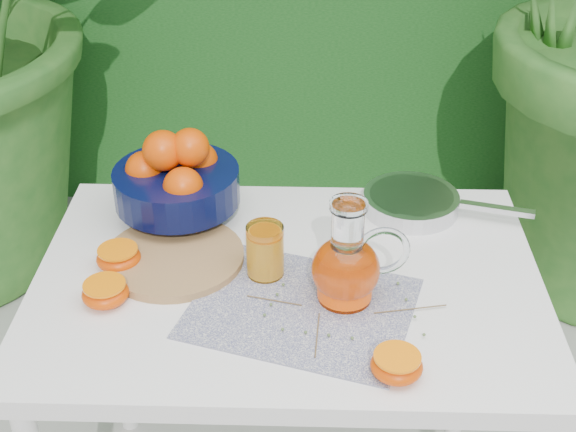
{
  "coord_description": "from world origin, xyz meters",
  "views": [
    {
      "loc": [
        0.09,
        -1.18,
        1.7
      ],
      "look_at": [
        0.05,
        0.1,
        0.88
      ],
      "focal_mm": 50.0,
      "sensor_mm": 36.0,
      "label": 1
    }
  ],
  "objects_px": {
    "juice_pitcher": "(347,266)",
    "white_table": "(288,309)",
    "saute_pan": "(412,201)",
    "fruit_bowl": "(176,178)",
    "cutting_board": "(174,257)"
  },
  "relations": [
    {
      "from": "saute_pan",
      "to": "fruit_bowl",
      "type": "bearing_deg",
      "value": -175.21
    },
    {
      "from": "juice_pitcher",
      "to": "cutting_board",
      "type": "bearing_deg",
      "value": 161.65
    },
    {
      "from": "cutting_board",
      "to": "juice_pitcher",
      "type": "bearing_deg",
      "value": -18.35
    },
    {
      "from": "cutting_board",
      "to": "saute_pan",
      "type": "bearing_deg",
      "value": 22.74
    },
    {
      "from": "juice_pitcher",
      "to": "saute_pan",
      "type": "distance_m",
      "value": 0.36
    },
    {
      "from": "white_table",
      "to": "saute_pan",
      "type": "relative_size",
      "value": 2.58
    },
    {
      "from": "juice_pitcher",
      "to": "white_table",
      "type": "bearing_deg",
      "value": 149.52
    },
    {
      "from": "cutting_board",
      "to": "saute_pan",
      "type": "distance_m",
      "value": 0.54
    },
    {
      "from": "fruit_bowl",
      "to": "saute_pan",
      "type": "relative_size",
      "value": 0.91
    },
    {
      "from": "fruit_bowl",
      "to": "white_table",
      "type": "bearing_deg",
      "value": -41.15
    },
    {
      "from": "white_table",
      "to": "saute_pan",
      "type": "xyz_separation_m",
      "value": [
        0.27,
        0.26,
        0.1
      ]
    },
    {
      "from": "white_table",
      "to": "juice_pitcher",
      "type": "distance_m",
      "value": 0.2
    },
    {
      "from": "white_table",
      "to": "cutting_board",
      "type": "distance_m",
      "value": 0.25
    },
    {
      "from": "cutting_board",
      "to": "fruit_bowl",
      "type": "bearing_deg",
      "value": 94.97
    },
    {
      "from": "cutting_board",
      "to": "saute_pan",
      "type": "height_order",
      "value": "saute_pan"
    }
  ]
}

